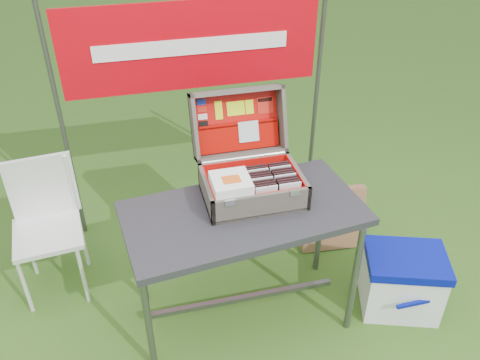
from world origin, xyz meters
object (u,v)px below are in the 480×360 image
object	(u,v)px
cooler	(402,282)
cardboard_box	(333,219)
chair	(48,235)
suitcase	(250,154)
table	(244,265)

from	to	relation	value
cooler	cardboard_box	distance (m)	0.64
cooler	chair	distance (m)	2.10
cardboard_box	suitcase	bearing A→B (deg)	-152.12
chair	table	bearing A→B (deg)	-30.53
table	cooler	distance (m)	0.95
suitcase	cardboard_box	bearing A→B (deg)	23.41
suitcase	chair	size ratio (longest dim) A/B	0.62
suitcase	chair	world-z (taller)	suitcase
suitcase	cardboard_box	distance (m)	1.06
suitcase	cardboard_box	world-z (taller)	suitcase
suitcase	cooler	distance (m)	1.21
cooler	cardboard_box	world-z (taller)	cardboard_box
cardboard_box	table	bearing A→B (deg)	-144.32
table	suitcase	distance (m)	0.64
table	cooler	xyz separation A→B (m)	(0.92, -0.17, -0.19)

